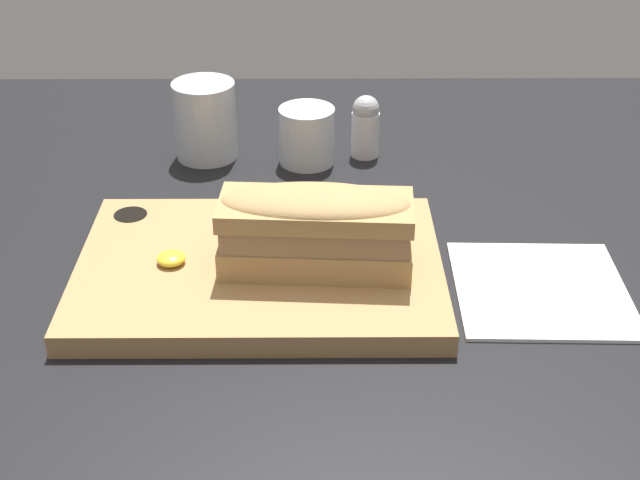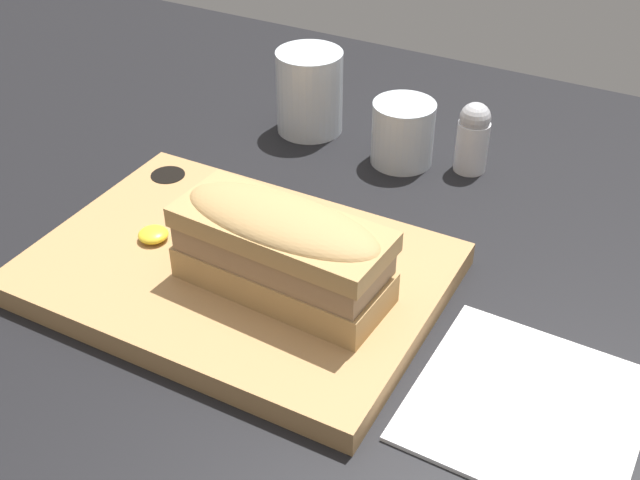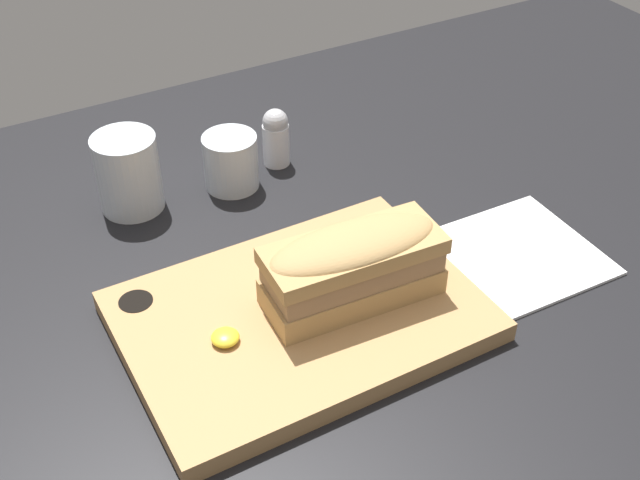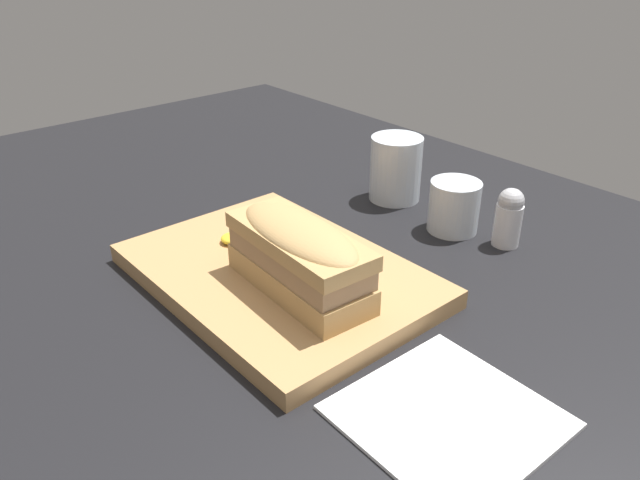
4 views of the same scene
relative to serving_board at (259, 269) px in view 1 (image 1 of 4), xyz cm
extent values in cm
cube|color=black|center=(6.76, -5.69, -2.14)|extent=(172.80, 124.10, 2.00)
cube|color=tan|center=(0.10, -0.06, 0.00)|extent=(35.87, 25.48, 2.28)
cylinder|color=black|center=(-14.27, 9.11, 0.62)|extent=(3.57, 3.57, 1.14)
cube|color=tan|center=(5.64, -1.19, 2.60)|extent=(18.75, 8.46, 2.94)
cube|color=#9E7A56|center=(5.64, -1.19, 5.25)|extent=(18.00, 8.12, 2.35)
cube|color=tan|center=(5.64, -1.19, 7.30)|extent=(18.75, 8.46, 1.76)
ellipsoid|color=tan|center=(5.64, -1.19, 8.04)|extent=(18.38, 8.29, 2.65)
ellipsoid|color=yellow|center=(-8.50, -0.73, 1.70)|extent=(2.81, 2.81, 1.12)
cylinder|color=silver|center=(-8.11, 28.64, 3.75)|extent=(7.79, 7.79, 9.78)
cylinder|color=silver|center=(-8.11, 28.64, 1.26)|extent=(6.85, 6.85, 4.40)
cylinder|color=silver|center=(4.58, 26.85, 2.42)|extent=(6.94, 6.94, 7.12)
cylinder|color=#33050F|center=(4.58, 26.85, 1.22)|extent=(6.25, 6.25, 4.32)
cube|color=white|center=(27.62, -2.39, -0.94)|extent=(16.98, 17.16, 0.40)
cylinder|color=white|center=(11.94, 28.76, 1.72)|extent=(3.53, 3.53, 5.72)
sphere|color=#B7B7BC|center=(11.94, 28.76, 5.20)|extent=(3.35, 3.35, 3.35)
camera|label=1|loc=(5.64, -74.55, 47.60)|focal=50.00mm
camera|label=2|loc=(33.37, -46.42, 44.80)|focal=45.00mm
camera|label=3|loc=(-27.48, -53.54, 57.36)|focal=45.00mm
camera|label=4|loc=(51.42, -37.54, 38.06)|focal=35.00mm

